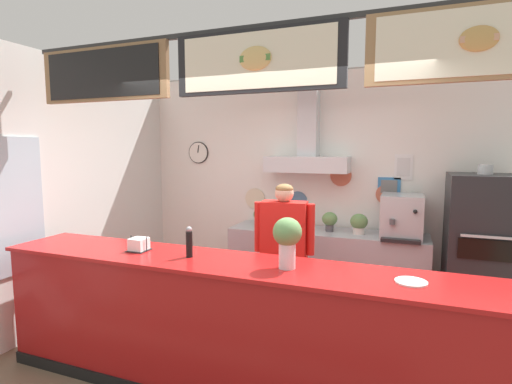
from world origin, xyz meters
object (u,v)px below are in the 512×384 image
Objects in this scene: potted_basil at (330,220)px; basil_vase at (287,239)px; pepper_grinder at (189,242)px; napkin_holder at (139,245)px; pizza_oven at (480,254)px; potted_sage at (359,223)px; shop_worker at (284,257)px; potted_thyme at (262,215)px; potted_oregano at (301,218)px; condiment_plate at (411,282)px; espresso_machine at (402,216)px.

basil_vase is at bearing -88.13° from potted_basil.
pepper_grinder reaches higher than napkin_holder.
potted_sage is at bearing 173.84° from pizza_oven.
shop_worker is 1.23m from potted_thyme.
potted_oregano is 2.11m from basil_vase.
condiment_plate is (1.79, -2.04, 0.01)m from potted_thyme.
condiment_plate is at bearing -0.06° from pepper_grinder.
potted_thyme reaches higher than potted_basil.
potted_thyme is at bearing 179.23° from potted_basil.
potted_basil is at bearing 178.16° from espresso_machine.
potted_thyme is 1.00× the size of pepper_grinder.
espresso_machine is at bearing -3.10° from potted_oregano.
espresso_machine reaches higher than potted_basil.
potted_sage is (0.61, 1.00, 0.21)m from shop_worker.
pizza_oven reaches higher than potted_basil.
condiment_plate is (-0.68, -1.86, 0.23)m from pizza_oven.
pizza_oven is at bearing -160.72° from shop_worker.
potted_oregano is 1.01× the size of potted_sage.
condiment_plate is at bearing -65.88° from potted_basil.
pizza_oven is 2.04m from shop_worker.
potted_oregano is at bearing 174.61° from potted_sage.
pepper_grinder is (0.14, -2.03, 0.12)m from potted_thyme.
potted_oregano is at bearing 174.12° from pizza_oven.
pepper_grinder is at bearing 179.94° from condiment_plate.
pizza_oven is 7.10× the size of pepper_grinder.
potted_oregano is 1.46× the size of napkin_holder.
condiment_plate is at bearing 133.72° from shop_worker.
espresso_machine is 0.48m from potted_sage.
potted_sage is 1.45× the size of napkin_holder.
potted_oregano is at bearing 2.87° from potted_thyme.
pizza_oven is 7.27× the size of potted_oregano.
potted_thyme is (-1.70, 0.04, -0.10)m from espresso_machine.
espresso_machine is at bearing -1.28° from potted_thyme.
napkin_holder reaches higher than condiment_plate.
shop_worker is at bearing 108.32° from basil_vase.
potted_basil is at bearing 91.87° from basil_vase.
shop_worker is 1.51m from espresso_machine.
potted_oregano is at bearing 66.76° from napkin_holder.
napkin_holder is at bearing -136.07° from espresso_machine.
potted_oregano reaches higher than potted_sage.
potted_thyme is 1.22× the size of condiment_plate.
pizza_oven reaches higher than shop_worker.
pizza_oven reaches higher than napkin_holder.
potted_basil is 0.35m from potted_sage.
shop_worker is at bearing 63.89° from pepper_grinder.
pizza_oven is at bearing -10.07° from espresso_machine.
potted_oregano is at bearing 176.90° from espresso_machine.
potted_sage is 0.97× the size of pepper_grinder.
espresso_machine is at bearing -1.84° from potted_basil.
potted_thyme is at bearing 115.04° from basil_vase.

